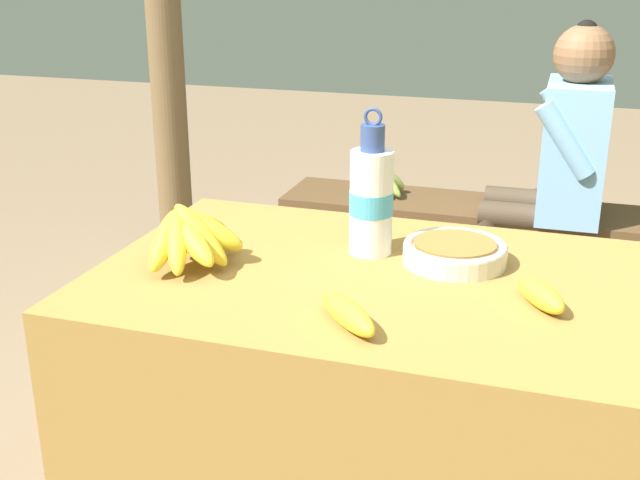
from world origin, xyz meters
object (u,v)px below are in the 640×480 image
banana_bunch_ripe (193,232)px  loose_banana_side (540,294)px  serving_bowl (455,251)px  loose_banana_front (348,313)px  banana_bunch_green (383,178)px  water_bottle (371,199)px  wooden_bench (478,225)px  seated_vendor (557,159)px

banana_bunch_ripe → loose_banana_side: 0.67m
serving_bowl → loose_banana_front: bearing=-110.4°
serving_bowl → banana_bunch_green: size_ratio=0.81×
banana_bunch_ripe → serving_bowl: 0.52m
water_bottle → wooden_bench: size_ratio=0.22×
serving_bowl → water_bottle: (-0.18, 0.01, 0.09)m
loose_banana_side → seated_vendor: (-0.02, 1.38, -0.09)m
water_bottle → seated_vendor: (0.33, 1.22, -0.18)m
water_bottle → serving_bowl: bearing=-2.7°
banana_bunch_ripe → banana_bunch_green: bearing=88.0°
wooden_bench → banana_bunch_ripe: bearing=-105.9°
loose_banana_front → loose_banana_side: bearing=30.7°
water_bottle → loose_banana_front: water_bottle is taller
banana_bunch_ripe → serving_bowl: size_ratio=1.33×
loose_banana_side → wooden_bench: loose_banana_side is taller
serving_bowl → loose_banana_front: 0.36m
serving_bowl → seated_vendor: seated_vendor is taller
banana_bunch_ripe → wooden_bench: 1.53m
serving_bowl → banana_bunch_green: serving_bowl is taller
water_bottle → banana_bunch_ripe: bearing=-152.1°
serving_bowl → wooden_bench: size_ratio=0.15×
loose_banana_front → wooden_bench: 1.64m
banana_bunch_ripe → loose_banana_side: banana_bunch_ripe is taller
serving_bowl → loose_banana_side: 0.24m
loose_banana_side → wooden_bench: (-0.27, 1.42, -0.36)m
loose_banana_front → water_bottle: bearing=98.3°
water_bottle → banana_bunch_green: water_bottle is taller
seated_vendor → banana_bunch_green: (-0.61, 0.04, -0.13)m
loose_banana_side → water_bottle: bearing=154.5°
banana_bunch_green → loose_banana_side: bearing=-66.3°
water_bottle → wooden_bench: water_bottle is taller
water_bottle → banana_bunch_green: size_ratio=1.18×
banana_bunch_ripe → water_bottle: bearing=27.9°
seated_vendor → banana_bunch_green: bearing=-4.1°
loose_banana_front → banana_bunch_green: size_ratio=0.62×
water_bottle → loose_banana_front: bearing=-81.7°
loose_banana_front → banana_bunch_green: loose_banana_front is taller
water_bottle → loose_banana_side: (0.35, -0.17, -0.09)m
water_bottle → seated_vendor: size_ratio=0.28×
loose_banana_side → seated_vendor: size_ratio=0.13×
loose_banana_front → banana_bunch_green: bearing=101.4°
banana_bunch_ripe → loose_banana_front: 0.41m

